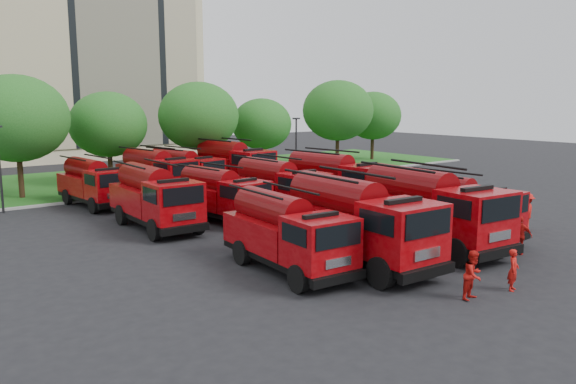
% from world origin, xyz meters
% --- Properties ---
extents(ground, '(140.00, 140.00, 0.00)m').
position_xyz_m(ground, '(0.00, 0.00, 0.00)').
color(ground, black).
rests_on(ground, ground).
extents(lawn, '(70.00, 16.00, 0.12)m').
position_xyz_m(lawn, '(0.00, 26.00, 0.06)').
color(lawn, '#1D4D14').
rests_on(lawn, ground).
extents(curb, '(70.00, 0.30, 0.14)m').
position_xyz_m(curb, '(0.00, 17.90, 0.07)').
color(curb, gray).
rests_on(curb, ground).
extents(apartment_building, '(30.00, 14.18, 25.00)m').
position_xyz_m(apartment_building, '(2.00, 47.94, 12.50)').
color(apartment_building, beige).
rests_on(apartment_building, ground).
extents(tree_2, '(6.72, 6.72, 8.22)m').
position_xyz_m(tree_2, '(-8.00, 21.50, 5.35)').
color(tree_2, '#382314').
rests_on(tree_2, ground).
extents(tree_3, '(5.88, 5.88, 7.19)m').
position_xyz_m(tree_3, '(-1.00, 24.00, 4.68)').
color(tree_3, '#382314').
rests_on(tree_3, ground).
extents(tree_4, '(6.55, 6.55, 8.01)m').
position_xyz_m(tree_4, '(6.00, 22.50, 5.22)').
color(tree_4, '#382314').
rests_on(tree_4, ground).
extents(tree_5, '(5.46, 5.46, 6.68)m').
position_xyz_m(tree_5, '(13.00, 23.50, 4.35)').
color(tree_5, '#382314').
rests_on(tree_5, ground).
extents(tree_6, '(6.89, 6.89, 8.42)m').
position_xyz_m(tree_6, '(21.00, 22.00, 5.49)').
color(tree_6, '#382314').
rests_on(tree_6, ground).
extents(tree_7, '(6.05, 6.05, 7.39)m').
position_xyz_m(tree_7, '(28.00, 24.00, 4.82)').
color(tree_7, '#382314').
rests_on(tree_7, ground).
extents(lamp_post_1, '(0.60, 0.25, 5.11)m').
position_xyz_m(lamp_post_1, '(12.00, 17.20, 2.90)').
color(lamp_post_1, black).
rests_on(lamp_post_1, ground).
extents(fire_truck_0, '(2.77, 6.71, 2.99)m').
position_xyz_m(fire_truck_0, '(-3.66, -1.85, 1.50)').
color(fire_truck_0, black).
rests_on(fire_truck_0, ground).
extents(fire_truck_1, '(3.12, 7.78, 3.48)m').
position_xyz_m(fire_truck_1, '(-0.97, -2.89, 1.75)').
color(fire_truck_1, black).
rests_on(fire_truck_1, ground).
extents(fire_truck_2, '(3.40, 7.93, 3.51)m').
position_xyz_m(fire_truck_2, '(3.51, -2.99, 1.77)').
color(fire_truck_2, black).
rests_on(fire_truck_2, ground).
extents(fire_truck_3, '(2.69, 6.67, 2.98)m').
position_xyz_m(fire_truck_3, '(5.94, -2.51, 1.50)').
color(fire_truck_3, black).
rests_on(fire_truck_3, ground).
extents(fire_truck_4, '(2.71, 7.08, 3.19)m').
position_xyz_m(fire_truck_4, '(-4.59, 8.09, 1.61)').
color(fire_truck_4, black).
rests_on(fire_truck_4, ground).
extents(fire_truck_5, '(2.90, 6.54, 2.88)m').
position_xyz_m(fire_truck_5, '(-1.03, 7.45, 1.45)').
color(fire_truck_5, black).
rests_on(fire_truck_5, ground).
extents(fire_truck_6, '(2.68, 6.96, 3.14)m').
position_xyz_m(fire_truck_6, '(2.56, 7.02, 1.58)').
color(fire_truck_6, black).
rests_on(fire_truck_6, ground).
extents(fire_truck_7, '(3.36, 7.59, 3.35)m').
position_xyz_m(fire_truck_7, '(6.52, 6.52, 1.68)').
color(fire_truck_7, black).
rests_on(fire_truck_7, ground).
extents(fire_truck_8, '(2.78, 6.57, 2.91)m').
position_xyz_m(fire_truck_8, '(-5.04, 16.09, 1.47)').
color(fire_truck_8, black).
rests_on(fire_truck_8, ground).
extents(fire_truck_9, '(3.46, 7.22, 3.16)m').
position_xyz_m(fire_truck_9, '(-0.25, 17.33, 1.59)').
color(fire_truck_9, black).
rests_on(fire_truck_9, ground).
extents(fire_truck_10, '(3.70, 6.96, 3.02)m').
position_xyz_m(fire_truck_10, '(1.96, 17.62, 1.52)').
color(fire_truck_10, black).
rests_on(fire_truck_10, ground).
extents(fire_truck_11, '(3.42, 7.84, 3.46)m').
position_xyz_m(fire_truck_11, '(5.97, 17.47, 1.74)').
color(fire_truck_11, black).
rests_on(fire_truck_11, ground).
extents(firefighter_0, '(0.65, 0.57, 1.48)m').
position_xyz_m(firefighter_0, '(1.21, -8.51, 0.00)').
color(firefighter_0, '#AD100D').
rests_on(firefighter_0, ground).
extents(firefighter_1, '(0.87, 0.56, 1.67)m').
position_xyz_m(firefighter_1, '(-0.65, -8.17, 0.00)').
color(firefighter_1, '#AD100D').
rests_on(firefighter_1, ground).
extents(firefighter_2, '(0.93, 1.12, 1.67)m').
position_xyz_m(firefighter_2, '(5.68, -6.17, 0.00)').
color(firefighter_2, '#AD100D').
rests_on(firefighter_2, ground).
extents(firefighter_3, '(1.40, 1.12, 1.93)m').
position_xyz_m(firefighter_3, '(10.18, -3.91, 0.00)').
color(firefighter_3, '#AD100D').
rests_on(firefighter_3, ground).
extents(firefighter_4, '(0.96, 1.04, 1.77)m').
position_xyz_m(firefighter_4, '(0.48, 1.09, 0.00)').
color(firefighter_4, black).
rests_on(firefighter_4, ground).
extents(firefighter_5, '(1.59, 1.13, 1.57)m').
position_xyz_m(firefighter_5, '(8.55, 7.37, 0.00)').
color(firefighter_5, '#AD100D').
rests_on(firefighter_5, ground).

